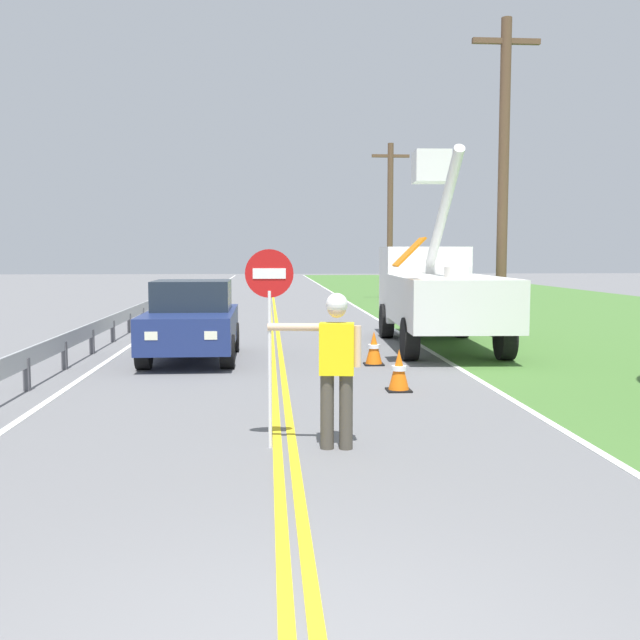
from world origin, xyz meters
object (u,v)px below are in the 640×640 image
flagger_worker (336,360)px  traffic_cone_lead (399,371)px  utility_pole_mid (390,219)px  oncoming_sedan_nearest (192,321)px  utility_pole_near (503,174)px  traffic_cone_mid (374,349)px  utility_bucket_truck (436,289)px  stop_sign_paddle (269,303)px

flagger_worker → traffic_cone_lead: 3.87m
utility_pole_mid → traffic_cone_lead: 23.88m
oncoming_sedan_nearest → utility_pole_near: 9.30m
oncoming_sedan_nearest → traffic_cone_mid: (3.80, -1.07, -0.50)m
utility_bucket_truck → utility_pole_mid: 17.55m
utility_pole_mid → traffic_cone_lead: bearing=-99.1°
flagger_worker → oncoming_sedan_nearest: flagger_worker is taller
flagger_worker → oncoming_sedan_nearest: bearing=107.8°
utility_bucket_truck → utility_pole_mid: size_ratio=0.92×
flagger_worker → stop_sign_paddle: (-0.76, 0.10, 0.66)m
flagger_worker → traffic_cone_mid: 6.63m
utility_bucket_truck → traffic_cone_mid: utility_bucket_truck is taller
flagger_worker → stop_sign_paddle: bearing=172.7°
flagger_worker → utility_bucket_truck: utility_bucket_truck is taller
stop_sign_paddle → traffic_cone_lead: size_ratio=3.33×
oncoming_sedan_nearest → utility_pole_mid: (7.51, 19.34, 3.10)m
flagger_worker → traffic_cone_mid: bearing=77.9°
oncoming_sedan_nearest → utility_pole_near: (7.88, 3.44, 3.55)m
stop_sign_paddle → utility_pole_mid: (5.86, 26.76, 2.23)m
stop_sign_paddle → traffic_cone_lead: stop_sign_paddle is taller
utility_pole_mid → stop_sign_paddle: bearing=-102.4°
utility_pole_mid → traffic_cone_mid: size_ratio=10.73×
stop_sign_paddle → utility_bucket_truck: size_ratio=0.34×
flagger_worker → stop_sign_paddle: size_ratio=0.78×
traffic_cone_mid → flagger_worker: bearing=-102.1°
utility_pole_near → traffic_cone_lead: bearing=-118.9°
stop_sign_paddle → utility_bucket_truck: utility_bucket_truck is taller
stop_sign_paddle → oncoming_sedan_nearest: size_ratio=0.57×
oncoming_sedan_nearest → traffic_cone_lead: bearing=-46.2°
utility_pole_near → traffic_cone_lead: 9.37m
oncoming_sedan_nearest → utility_bucket_truck: bearing=19.5°
utility_bucket_truck → utility_pole_near: (2.08, 1.38, 2.99)m
utility_pole_near → traffic_cone_lead: (-4.08, -7.40, -4.05)m
utility_pole_near → utility_pole_mid: 15.92m
flagger_worker → utility_bucket_truck: bearing=70.5°
utility_bucket_truck → traffic_cone_lead: (-2.00, -6.02, -1.06)m
traffic_cone_lead → traffic_cone_mid: (0.00, 2.90, 0.00)m
flagger_worker → utility_pole_mid: size_ratio=0.24×
stop_sign_paddle → utility_pole_mid: bearing=77.6°
oncoming_sedan_nearest → flagger_worker: bearing=-72.2°
utility_bucket_truck → flagger_worker: bearing=-109.5°
utility_pole_mid → utility_bucket_truck: bearing=-95.7°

